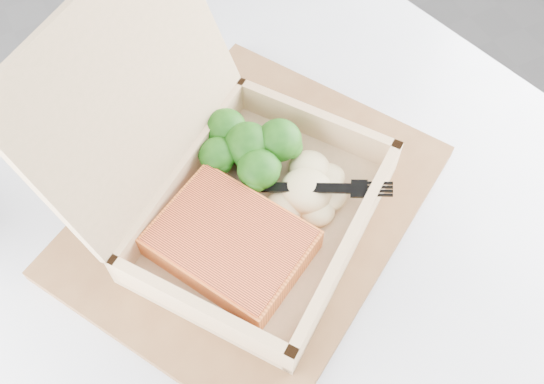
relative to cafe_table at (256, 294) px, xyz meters
name	(u,v)px	position (x,y,z in m)	size (l,w,h in m)	color
cafe_table	(256,294)	(0.00, 0.00, 0.00)	(0.91, 0.91, 0.71)	black
serving_tray	(252,210)	(0.01, 0.01, 0.19)	(0.36, 0.29, 0.02)	brown
takeout_container	(221,176)	(-0.02, 0.03, 0.25)	(0.35, 0.35, 0.22)	tan
salmon_fillet	(231,243)	(-0.03, -0.03, 0.22)	(0.11, 0.14, 0.03)	orange
broccoli_pile	(248,150)	(0.03, 0.06, 0.23)	(0.11, 0.11, 0.04)	#276C18
mashed_potatoes	(306,190)	(0.06, -0.01, 0.22)	(0.08, 0.07, 0.03)	#CCC084
plastic_fork	(283,186)	(0.04, 0.00, 0.23)	(0.12, 0.09, 0.02)	black
receipt	(164,94)	(-0.01, 0.21, 0.18)	(0.07, 0.13, 0.00)	white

